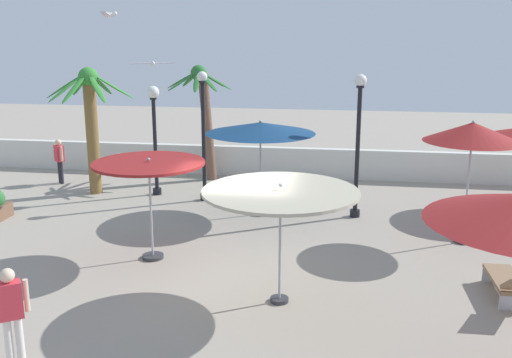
# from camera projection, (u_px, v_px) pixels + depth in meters

# --- Properties ---
(ground_plane) EXTENTS (56.00, 56.00, 0.00)m
(ground_plane) POSITION_uv_depth(u_px,v_px,m) (233.00, 281.00, 12.25)
(ground_plane) COLOR #9E9384
(boundary_wall) EXTENTS (25.20, 0.30, 1.06)m
(boundary_wall) POSITION_uv_depth(u_px,v_px,m) (281.00, 162.00, 20.96)
(boundary_wall) COLOR silver
(boundary_wall) RESTS_ON ground_plane
(patio_umbrella_1) EXTENTS (3.06, 3.06, 2.72)m
(patio_umbrella_1) POSITION_uv_depth(u_px,v_px,m) (260.00, 128.00, 16.11)
(patio_umbrella_1) COLOR #333338
(patio_umbrella_1) RESTS_ON ground_plane
(patio_umbrella_2) EXTENTS (2.93, 2.93, 2.38)m
(patio_umbrella_2) POSITION_uv_depth(u_px,v_px,m) (280.00, 195.00, 10.78)
(patio_umbrella_2) COLOR #333338
(patio_umbrella_2) RESTS_ON ground_plane
(patio_umbrella_3) EXTENTS (2.30, 2.30, 3.05)m
(patio_umbrella_3) POSITION_uv_depth(u_px,v_px,m) (472.00, 133.00, 13.82)
(patio_umbrella_3) COLOR #333338
(patio_umbrella_3) RESTS_ON ground_plane
(patio_umbrella_5) EXTENTS (2.50, 2.50, 2.37)m
(patio_umbrella_5) POSITION_uv_depth(u_px,v_px,m) (149.00, 169.00, 12.95)
(patio_umbrella_5) COLOR #333338
(patio_umbrella_5) RESTS_ON ground_plane
(palm_tree_0) EXTENTS (2.39, 2.38, 4.00)m
(palm_tree_0) POSITION_uv_depth(u_px,v_px,m) (204.00, 107.00, 20.09)
(palm_tree_0) COLOR brown
(palm_tree_0) RESTS_ON ground_plane
(palm_tree_1) EXTENTS (2.83, 2.82, 4.02)m
(palm_tree_1) POSITION_uv_depth(u_px,v_px,m) (91.00, 114.00, 18.31)
(palm_tree_1) COLOR brown
(palm_tree_1) RESTS_ON ground_plane
(lamp_post_0) EXTENTS (0.33, 0.33, 3.99)m
(lamp_post_0) POSITION_uv_depth(u_px,v_px,m) (358.00, 136.00, 15.94)
(lamp_post_0) COLOR black
(lamp_post_0) RESTS_ON ground_plane
(lamp_post_1) EXTENTS (0.31, 0.31, 3.95)m
(lamp_post_1) POSITION_uv_depth(u_px,v_px,m) (203.00, 130.00, 17.59)
(lamp_post_1) COLOR black
(lamp_post_1) RESTS_ON ground_plane
(lamp_post_2) EXTENTS (0.39, 0.39, 3.47)m
(lamp_post_2) POSITION_uv_depth(u_px,v_px,m) (154.00, 126.00, 18.21)
(lamp_post_2) COLOR black
(lamp_post_2) RESTS_ON ground_plane
(lounge_chair_0) EXTENTS (0.58, 1.88, 0.83)m
(lounge_chair_0) POSITION_uv_depth(u_px,v_px,m) (509.00, 282.00, 11.23)
(lounge_chair_0) COLOR #B7B7BC
(lounge_chair_0) RESTS_ON ground_plane
(guest_0) EXTENTS (0.43, 0.42, 1.54)m
(guest_0) POSITION_uv_depth(u_px,v_px,m) (59.00, 157.00, 19.90)
(guest_0) COLOR #26262D
(guest_0) RESTS_ON ground_plane
(guest_2) EXTENTS (0.47, 0.40, 1.63)m
(guest_2) POSITION_uv_depth(u_px,v_px,m) (11.00, 308.00, 8.90)
(guest_2) COLOR silver
(guest_2) RESTS_ON ground_plane
(seagull_0) EXTENTS (0.39, 1.09, 0.14)m
(seagull_0) POSITION_uv_depth(u_px,v_px,m) (109.00, 14.00, 14.21)
(seagull_0) COLOR white
(seagull_1) EXTENTS (1.20, 0.71, 0.14)m
(seagull_1) POSITION_uv_depth(u_px,v_px,m) (152.00, 63.00, 16.65)
(seagull_1) COLOR white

